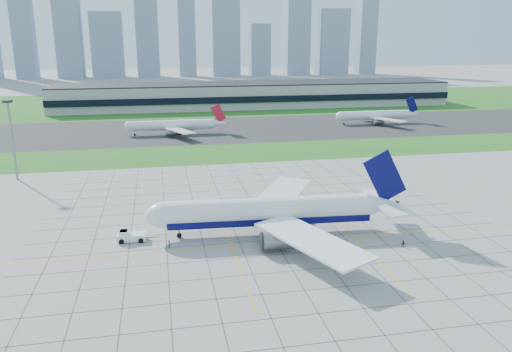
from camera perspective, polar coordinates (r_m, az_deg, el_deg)
The scene contains 14 objects.
ground at distance 113.64m, azimuth 2.11°, elevation -7.30°, with size 1400.00×1400.00×0.00m, color #9E9E99.
grass_median at distance 198.43m, azimuth -3.84°, elevation 2.60°, with size 700.00×35.00×0.04m, color #1F5F1B.
asphalt_taxiway at distance 252.03m, azimuth -5.47°, elevation 5.31°, with size 700.00×75.00×0.04m, color #383838.
grass_far at distance 360.50m, azimuth -7.29°, elevation 8.28°, with size 700.00×145.00×0.04m, color #1F5F1B.
apron_markings at distance 123.77m, azimuth 1.12°, elevation -5.34°, with size 120.00×130.00×0.03m.
terminal at distance 339.95m, azimuth -0.19°, elevation 9.32°, with size 260.00×43.00×15.80m.
light_mast at distance 175.31m, azimuth -26.19°, elevation 4.74°, with size 2.50×2.50×25.60m.
city_skyline at distance 622.38m, azimuth -10.15°, elevation 16.56°, with size 523.00×32.40×160.00m.
airliner at distance 115.49m, azimuth 1.72°, elevation -4.12°, with size 61.09×61.76×19.22m.
pushback_tug at distance 115.93m, azimuth -14.18°, elevation -6.70°, with size 9.33×3.59×2.57m.
crew_near at distance 110.71m, azimuth -9.87°, elevation -7.67°, with size 0.64×0.42×1.75m, color black.
crew_far at distance 113.99m, azimuth 16.50°, elevation -7.44°, with size 0.79×0.61×1.62m, color black.
distant_jet_1 at distance 240.81m, azimuth -9.40°, elevation 5.78°, with size 45.66×42.66×14.08m.
distant_jet_2 at distance 276.43m, azimuth 13.48°, elevation 6.78°, with size 44.35×42.66×14.08m.
Camera 1 is at (-24.36, -102.00, 43.79)m, focal length 35.00 mm.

